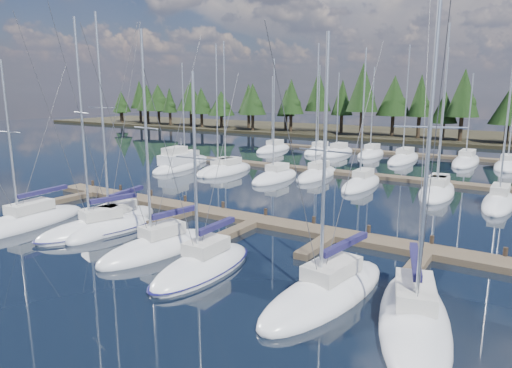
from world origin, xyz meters
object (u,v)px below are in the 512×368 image
Objects in this scene: front_sailboat_1 at (97,229)px; main_dock at (254,223)px; front_sailboat_4 at (203,267)px; front_sailboat_5 at (326,292)px; front_sailboat_0 at (26,223)px; front_sailboat_2 at (114,223)px; front_sailboat_6 at (414,319)px; front_sailboat_3 at (158,248)px; motor_yacht_left at (177,165)px.

main_dock is at bearing 42.18° from front_sailboat_1.
front_sailboat_1 is at bearing 172.72° from front_sailboat_4.
front_sailboat_5 reaches higher than front_sailboat_4.
front_sailboat_1 reaches higher than front_sailboat_0.
front_sailboat_2 is 21.89m from front_sailboat_6.
front_sailboat_4 is (16.09, 0.37, -0.00)m from front_sailboat_0.
front_sailboat_5 is at bearing -0.89° from front_sailboat_3.
front_sailboat_3 reaches higher than front_sailboat_0.
front_sailboat_2 is at bearing 172.48° from front_sailboat_5.
motor_yacht_left is (-12.78, 20.74, 0.20)m from front_sailboat_2.
front_sailboat_1 is 0.97× the size of front_sailboat_2.
front_sailboat_1 reaches higher than front_sailboat_4.
front_sailboat_2 is at bearing 172.81° from front_sailboat_6.
motor_yacht_left is (-34.50, 23.48, 0.22)m from front_sailboat_6.
front_sailboat_3 reaches higher than front_sailboat_5.
motor_yacht_left is at bearing 134.58° from front_sailboat_4.
front_sailboat_3 is 1.45× the size of motor_yacht_left.
front_sailboat_2 is 24.36m from motor_yacht_left.
front_sailboat_1 reaches higher than front_sailboat_5.
main_dock is at bearing 139.18° from front_sailboat_5.
front_sailboat_1 is 21.58m from front_sailboat_6.
front_sailboat_4 is 1.20× the size of motor_yacht_left.
front_sailboat_2 is at bearing 95.70° from front_sailboat_1.
main_dock is 3.20× the size of front_sailboat_3.
front_sailboat_6 is 41.73m from motor_yacht_left.
front_sailboat_5 is 38.10m from motor_yacht_left.
front_sailboat_5 is at bearing -7.52° from front_sailboat_2.
front_sailboat_0 is 1.32× the size of motor_yacht_left.
motor_yacht_left is at bearing 145.76° from front_sailboat_6.
front_sailboat_6 is (27.21, 0.62, 0.01)m from front_sailboat_0.
front_sailboat_2 reaches higher than front_sailboat_5.
main_dock is 12.25m from front_sailboat_5.
front_sailboat_5 reaches higher than motor_yacht_left.
front_sailboat_6 is at bearing 1.30° from front_sailboat_4.
front_sailboat_5 is at bearing -40.82° from main_dock.
front_sailboat_0 is 0.81× the size of front_sailboat_2.
front_sailboat_2 is 1.12× the size of front_sailboat_3.
front_sailboat_6 is (21.72, -2.74, -0.02)m from front_sailboat_2.
front_sailboat_1 is 17.40m from front_sailboat_5.
front_sailboat_6 is at bearing -7.19° from front_sailboat_2.
front_sailboat_2 is 6.77m from front_sailboat_3.
front_sailboat_1 is at bearing -137.82° from main_dock.
front_sailboat_5 is at bearing 5.57° from front_sailboat_4.
motor_yacht_left is (-12.95, 22.40, 0.21)m from front_sailboat_1.
front_sailboat_2 is at bearing 164.22° from front_sailboat_4.
motor_yacht_left is at bearing 121.65° from front_sailboat_2.
front_sailboat_1 is 1.58× the size of motor_yacht_left.
front_sailboat_3 is (6.42, -2.14, -0.01)m from front_sailboat_2.
front_sailboat_0 reaches higher than main_dock.
front_sailboat_1 is 1.16× the size of front_sailboat_5.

